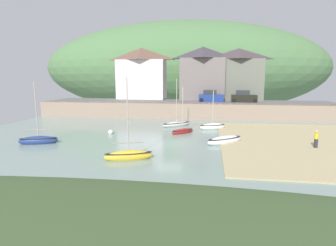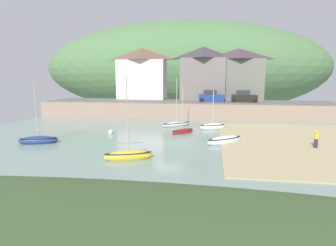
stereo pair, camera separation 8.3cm
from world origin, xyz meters
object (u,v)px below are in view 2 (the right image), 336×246
at_px(waterfront_building_centre, 203,73).
at_px(rowboat_small_beached, 183,131).
at_px(parked_car_near_slipway, 211,97).
at_px(sailboat_far_left, 128,155).
at_px(parked_car_by_wall, 244,97).
at_px(mooring_buoy, 111,132).
at_px(person_on_slipway, 316,138).
at_px(sailboat_white_hull, 225,140).
at_px(waterfront_building_left, 142,73).
at_px(dinghy_open_wooden, 177,124).
at_px(waterfront_building_right, 238,74).
at_px(sailboat_tall_mast, 213,126).
at_px(motorboat_with_cabin, 38,140).

relative_size(waterfront_building_centre, rowboat_small_beached, 1.71).
height_order(rowboat_small_beached, parked_car_near_slipway, rowboat_small_beached).
distance_m(sailboat_far_left, parked_car_by_wall, 29.16).
relative_size(parked_car_near_slipway, mooring_buoy, 6.93).
height_order(person_on_slipway, mooring_buoy, person_on_slipway).
bearing_deg(sailboat_white_hull, sailboat_far_left, -178.08).
relative_size(waterfront_building_left, parked_car_by_wall, 2.29).
relative_size(sailboat_white_hull, parked_car_by_wall, 0.96).
xyz_separation_m(rowboat_small_beached, sailboat_white_hull, (4.63, -4.48, 0.03)).
distance_m(waterfront_building_left, dinghy_open_wooden, 18.71).
height_order(dinghy_open_wooden, parked_car_by_wall, dinghy_open_wooden).
distance_m(waterfront_building_left, sailboat_white_hull, 29.12).
xyz_separation_m(waterfront_building_centre, waterfront_building_right, (6.29, 0.00, -0.19)).
bearing_deg(sailboat_white_hull, waterfront_building_left, 81.96).
bearing_deg(rowboat_small_beached, dinghy_open_wooden, 58.29).
bearing_deg(waterfront_building_centre, parked_car_near_slipway, -70.01).
distance_m(rowboat_small_beached, person_on_slipway, 13.86).
relative_size(waterfront_building_left, mooring_buoy, 15.53).
xyz_separation_m(sailboat_far_left, sailboat_tall_mast, (6.67, 14.41, -0.02)).
bearing_deg(sailboat_white_hull, dinghy_open_wooden, 84.11).
height_order(rowboat_small_beached, parked_car_by_wall, rowboat_small_beached).
bearing_deg(waterfront_building_left, person_on_slipway, -48.23).
height_order(dinghy_open_wooden, mooring_buoy, dinghy_open_wooden).
bearing_deg(waterfront_building_centre, sailboat_tall_mast, -83.58).
relative_size(rowboat_small_beached, parked_car_by_wall, 1.34).
xyz_separation_m(sailboat_white_hull, parked_car_near_slipway, (-1.38, 19.83, 2.91)).
height_order(waterfront_building_left, dinghy_open_wooden, waterfront_building_left).
relative_size(sailboat_far_left, sailboat_tall_mast, 1.33).
bearing_deg(parked_car_near_slipway, sailboat_tall_mast, -84.36).
xyz_separation_m(dinghy_open_wooden, sailboat_far_left, (-1.90, -15.88, 0.06)).
distance_m(rowboat_small_beached, sailboat_white_hull, 6.44).
bearing_deg(waterfront_building_left, sailboat_white_hull, -59.35).
bearing_deg(waterfront_building_left, sailboat_tall_mast, -51.40).
relative_size(sailboat_far_left, mooring_buoy, 11.06).
bearing_deg(parked_car_near_slipway, waterfront_building_left, 165.51).
bearing_deg(sailboat_far_left, waterfront_building_centre, 60.36).
height_order(parked_car_near_slipway, person_on_slipway, parked_car_near_slipway).
bearing_deg(waterfront_building_right, sailboat_tall_mast, -104.89).
bearing_deg(sailboat_far_left, dinghy_open_wooden, 62.34).
relative_size(waterfront_building_centre, sailboat_far_left, 1.41).
xyz_separation_m(sailboat_tall_mast, parked_car_by_wall, (5.06, 12.13, 2.90)).
xyz_separation_m(waterfront_building_left, waterfront_building_right, (17.70, 0.00, -0.20)).
xyz_separation_m(parked_car_near_slipway, mooring_buoy, (-11.40, -17.12, -3.02)).
distance_m(sailboat_far_left, person_on_slipway, 16.98).
bearing_deg(sailboat_far_left, waterfront_building_left, 81.17).
bearing_deg(sailboat_tall_mast, waterfront_building_centre, 70.07).
bearing_deg(waterfront_building_left, motorboat_with_cabin, -97.84).
xyz_separation_m(sailboat_far_left, mooring_buoy, (-4.96, 9.41, -0.15)).
relative_size(dinghy_open_wooden, parked_car_near_slipway, 1.53).
relative_size(person_on_slipway, mooring_buoy, 2.66).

